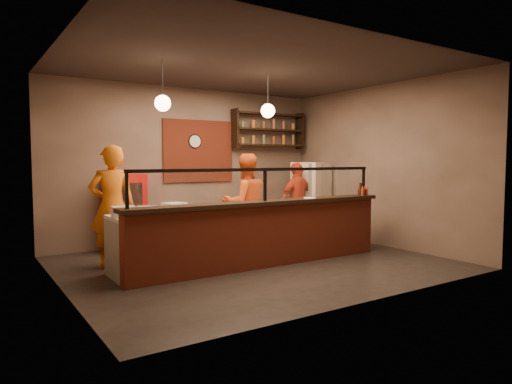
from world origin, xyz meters
TOP-DOWN VIEW (x-y plane):
  - floor at (0.00, 0.00)m, footprint 6.00×6.00m
  - ceiling at (0.00, 0.00)m, footprint 6.00×6.00m
  - wall_back at (0.00, 2.50)m, footprint 6.00×0.00m
  - wall_left at (-3.00, 0.00)m, footprint 0.00×5.00m
  - wall_right at (3.00, 0.00)m, footprint 0.00×5.00m
  - wall_front at (0.00, -2.50)m, footprint 6.00×0.00m
  - brick_patch at (0.20, 2.47)m, footprint 1.60×0.04m
  - service_counter at (0.00, -0.30)m, footprint 4.60×0.25m
  - counter_ledge at (0.00, -0.30)m, footprint 4.70×0.37m
  - worktop_cabinet at (0.00, 0.20)m, footprint 4.60×0.75m
  - worktop at (0.00, 0.20)m, footprint 4.60×0.75m
  - sneeze_guard at (0.00, -0.30)m, footprint 4.50×0.05m
  - wall_shelving at (1.90, 2.32)m, footprint 1.84×0.28m
  - wall_clock at (0.10, 2.46)m, footprint 0.30×0.04m
  - pendant_left at (-1.50, 0.20)m, footprint 0.24×0.24m
  - pendant_right at (0.40, 0.20)m, footprint 0.24×0.24m
  - cook_left at (-2.05, 1.00)m, footprint 0.78×0.58m
  - cook_mid at (0.34, 0.83)m, footprint 0.98×0.81m
  - cook_right at (2.05, 1.45)m, footprint 1.00×0.49m
  - fridge at (2.60, 1.67)m, footprint 0.87×0.84m
  - red_cooler at (-1.47, 2.15)m, footprint 0.67×0.62m
  - pizza_dough at (0.72, 0.10)m, footprint 0.56×0.56m
  - prep_tub_a at (-1.79, 0.14)m, footprint 0.33×0.30m
  - prep_tub_b at (-1.34, 0.21)m, footprint 0.37×0.32m
  - prep_tub_c at (-2.15, 0.09)m, footprint 0.34×0.29m
  - rolling_pin at (-1.97, 0.33)m, footprint 0.37×0.09m
  - condiment_caddy at (2.20, -0.31)m, footprint 0.20×0.18m
  - pepper_mill at (2.12, -0.32)m, footprint 0.06×0.06m
  - small_plate at (0.90, -0.34)m, footprint 0.27×0.27m

SIDE VIEW (x-z plane):
  - floor at x=0.00m, z-range 0.00..0.00m
  - worktop_cabinet at x=0.00m, z-range 0.00..0.85m
  - service_counter at x=0.00m, z-range 0.00..1.00m
  - red_cooler at x=-1.47m, z-range 0.00..1.45m
  - cook_right at x=2.05m, z-range 0.00..1.66m
  - fridge at x=2.60m, z-range 0.00..1.66m
  - worktop at x=0.00m, z-range 0.85..0.90m
  - pizza_dough at x=0.72m, z-range 0.90..0.91m
  - cook_mid at x=0.34m, z-range 0.00..1.82m
  - rolling_pin at x=-1.97m, z-range 0.90..0.96m
  - prep_tub_a at x=-1.79m, z-range 0.90..1.03m
  - cook_left at x=-2.05m, z-range 0.00..1.95m
  - prep_tub_b at x=-1.34m, z-range 0.90..1.06m
  - prep_tub_c at x=-2.15m, z-range 0.90..1.06m
  - counter_ledge at x=0.00m, z-range 1.00..1.06m
  - small_plate at x=0.90m, z-range 1.06..1.07m
  - condiment_caddy at x=2.20m, z-range 1.06..1.15m
  - pepper_mill at x=2.12m, z-range 1.06..1.29m
  - sneeze_guard at x=0.00m, z-range 1.11..1.63m
  - wall_back at x=0.00m, z-range -1.40..4.60m
  - wall_left at x=-3.00m, z-range -0.90..4.10m
  - wall_right at x=3.00m, z-range -0.90..4.10m
  - wall_front at x=0.00m, z-range -1.40..4.60m
  - brick_patch at x=0.20m, z-range 1.25..2.55m
  - wall_clock at x=0.10m, z-range 1.95..2.25m
  - wall_shelving at x=1.90m, z-range 1.98..2.83m
  - pendant_left at x=-1.50m, z-range 2.17..2.94m
  - pendant_right at x=0.40m, z-range 2.17..2.94m
  - ceiling at x=0.00m, z-range 3.20..3.20m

